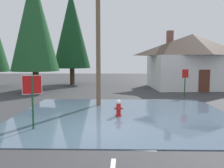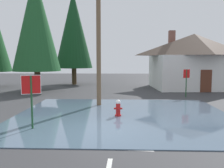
{
  "view_description": "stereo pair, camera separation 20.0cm",
  "coord_description": "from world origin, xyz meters",
  "px_view_note": "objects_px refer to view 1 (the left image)",
  "views": [
    {
      "loc": [
        0.62,
        -9.58,
        2.91
      ],
      "look_at": [
        0.31,
        3.96,
        1.52
      ],
      "focal_mm": 38.73,
      "sensor_mm": 36.0,
      "label": 1
    },
    {
      "loc": [
        0.82,
        -9.57,
        2.91
      ],
      "look_at": [
        0.31,
        3.96,
        1.52
      ],
      "focal_mm": 38.73,
      "sensor_mm": 36.0,
      "label": 2
    }
  ],
  "objects_px": {
    "stop_sign_near": "(32,91)",
    "pine_tree_mid_left": "(71,30)",
    "fire_hydrant": "(119,108)",
    "stop_sign_far": "(185,77)",
    "pine_tree_tall_left": "(34,22)",
    "house": "(192,60)",
    "utility_pole": "(98,27)"
  },
  "relations": [
    {
      "from": "stop_sign_near",
      "to": "pine_tree_tall_left",
      "type": "distance_m",
      "value": 13.02
    },
    {
      "from": "house",
      "to": "pine_tree_tall_left",
      "type": "distance_m",
      "value": 15.53
    },
    {
      "from": "fire_hydrant",
      "to": "pine_tree_tall_left",
      "type": "bearing_deg",
      "value": 128.62
    },
    {
      "from": "utility_pole",
      "to": "pine_tree_tall_left",
      "type": "bearing_deg",
      "value": 134.21
    },
    {
      "from": "pine_tree_tall_left",
      "to": "pine_tree_mid_left",
      "type": "bearing_deg",
      "value": 73.01
    },
    {
      "from": "house",
      "to": "pine_tree_tall_left",
      "type": "relative_size",
      "value": 0.85
    },
    {
      "from": "pine_tree_tall_left",
      "to": "pine_tree_mid_left",
      "type": "xyz_separation_m",
      "value": [
        2.02,
        6.62,
        0.12
      ]
    },
    {
      "from": "stop_sign_near",
      "to": "pine_tree_tall_left",
      "type": "height_order",
      "value": "pine_tree_tall_left"
    },
    {
      "from": "utility_pole",
      "to": "pine_tree_tall_left",
      "type": "relative_size",
      "value": 0.9
    },
    {
      "from": "stop_sign_near",
      "to": "stop_sign_far",
      "type": "bearing_deg",
      "value": 45.95
    },
    {
      "from": "fire_hydrant",
      "to": "stop_sign_far",
      "type": "relative_size",
      "value": 0.4
    },
    {
      "from": "fire_hydrant",
      "to": "pine_tree_tall_left",
      "type": "xyz_separation_m",
      "value": [
        -7.34,
        9.19,
        5.74
      ]
    },
    {
      "from": "stop_sign_far",
      "to": "pine_tree_mid_left",
      "type": "bearing_deg",
      "value": 138.72
    },
    {
      "from": "house",
      "to": "stop_sign_near",
      "type": "bearing_deg",
      "value": -126.3
    },
    {
      "from": "stop_sign_near",
      "to": "fire_hydrant",
      "type": "relative_size",
      "value": 2.62
    },
    {
      "from": "fire_hydrant",
      "to": "house",
      "type": "height_order",
      "value": "house"
    },
    {
      "from": "utility_pole",
      "to": "house",
      "type": "relative_size",
      "value": 1.05
    },
    {
      "from": "utility_pole",
      "to": "pine_tree_tall_left",
      "type": "xyz_separation_m",
      "value": [
        -6.09,
        6.26,
        1.29
      ]
    },
    {
      "from": "fire_hydrant",
      "to": "pine_tree_tall_left",
      "type": "height_order",
      "value": "pine_tree_tall_left"
    },
    {
      "from": "fire_hydrant",
      "to": "pine_tree_mid_left",
      "type": "bearing_deg",
      "value": 108.6
    },
    {
      "from": "house",
      "to": "pine_tree_mid_left",
      "type": "height_order",
      "value": "pine_tree_mid_left"
    },
    {
      "from": "pine_tree_mid_left",
      "to": "fire_hydrant",
      "type": "bearing_deg",
      "value": -71.4
    },
    {
      "from": "utility_pole",
      "to": "pine_tree_tall_left",
      "type": "height_order",
      "value": "pine_tree_tall_left"
    },
    {
      "from": "stop_sign_near",
      "to": "pine_tree_mid_left",
      "type": "bearing_deg",
      "value": 95.57
    },
    {
      "from": "utility_pole",
      "to": "house",
      "type": "height_order",
      "value": "utility_pole"
    },
    {
      "from": "stop_sign_near",
      "to": "house",
      "type": "bearing_deg",
      "value": 53.7
    },
    {
      "from": "house",
      "to": "fire_hydrant",
      "type": "bearing_deg",
      "value": -120.66
    },
    {
      "from": "stop_sign_far",
      "to": "pine_tree_mid_left",
      "type": "height_order",
      "value": "pine_tree_mid_left"
    },
    {
      "from": "stop_sign_near",
      "to": "pine_tree_tall_left",
      "type": "xyz_separation_m",
      "value": [
        -3.8,
        11.6,
        4.54
      ]
    },
    {
      "from": "utility_pole",
      "to": "pine_tree_tall_left",
      "type": "distance_m",
      "value": 8.83
    },
    {
      "from": "house",
      "to": "pine_tree_tall_left",
      "type": "height_order",
      "value": "pine_tree_tall_left"
    },
    {
      "from": "fire_hydrant",
      "to": "stop_sign_far",
      "type": "xyz_separation_m",
      "value": [
        5.17,
        6.61,
        1.11
      ]
    }
  ]
}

